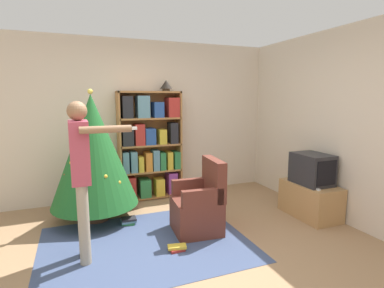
{
  "coord_description": "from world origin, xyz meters",
  "views": [
    {
      "loc": [
        -0.93,
        -2.72,
        1.68
      ],
      "look_at": [
        0.54,
        1.0,
        1.05
      ],
      "focal_mm": 28.0,
      "sensor_mm": 36.0,
      "label": 1
    }
  ],
  "objects": [
    {
      "name": "christmas_tree",
      "position": [
        -0.71,
        1.44,
        0.96
      ],
      "size": [
        1.16,
        1.16,
        1.79
      ],
      "color": "#4C3323",
      "rests_on": "ground_plane"
    },
    {
      "name": "armchair",
      "position": [
        0.48,
        0.57,
        0.32
      ],
      "size": [
        0.61,
        0.6,
        0.92
      ],
      "rotation": [
        0.0,
        0.0,
        -1.65
      ],
      "color": "brown",
      "rests_on": "ground_plane"
    },
    {
      "name": "area_rug",
      "position": [
        -0.23,
        0.48,
        0.0
      ],
      "size": [
        2.32,
        1.76,
        0.01
      ],
      "color": "#3D4C70",
      "rests_on": "ground_plane"
    },
    {
      "name": "book_pile_near_tree",
      "position": [
        -0.32,
        1.11,
        0.04
      ],
      "size": [
        0.2,
        0.18,
        0.08
      ],
      "color": "#2D7A42",
      "rests_on": "ground_plane"
    },
    {
      "name": "tv_stand",
      "position": [
        2.12,
        0.44,
        0.24
      ],
      "size": [
        0.47,
        0.81,
        0.47
      ],
      "color": "tan",
      "rests_on": "ground_plane"
    },
    {
      "name": "game_remote",
      "position": [
        1.98,
        0.2,
        0.49
      ],
      "size": [
        0.04,
        0.12,
        0.02
      ],
      "color": "white",
      "rests_on": "tv_stand"
    },
    {
      "name": "television",
      "position": [
        2.12,
        0.44,
        0.69
      ],
      "size": [
        0.4,
        0.53,
        0.43
      ],
      "color": "#28282D",
      "rests_on": "tv_stand"
    },
    {
      "name": "standing_person",
      "position": [
        -0.89,
        0.39,
        0.97
      ],
      "size": [
        0.63,
        0.47,
        1.64
      ],
      "rotation": [
        0.0,
        0.0,
        -1.55
      ],
      "color": "#9E937F",
      "rests_on": "ground_plane"
    },
    {
      "name": "wall_back",
      "position": [
        0.0,
        2.27,
        1.3
      ],
      "size": [
        8.0,
        0.1,
        2.6
      ],
      "color": "beige",
      "rests_on": "ground_plane"
    },
    {
      "name": "ground_plane",
      "position": [
        0.0,
        0.0,
        0.0
      ],
      "size": [
        14.0,
        14.0,
        0.0
      ],
      "primitive_type": "plane",
      "color": "#9E7A56"
    },
    {
      "name": "bookshelf",
      "position": [
        0.2,
        2.05,
        0.86
      ],
      "size": [
        1.03,
        0.3,
        1.77
      ],
      "color": "#A8703D",
      "rests_on": "ground_plane"
    },
    {
      "name": "table_lamp",
      "position": [
        0.5,
        2.05,
        1.88
      ],
      "size": [
        0.2,
        0.2,
        0.18
      ],
      "color": "#473828",
      "rests_on": "bookshelf"
    },
    {
      "name": "wall_right",
      "position": [
        2.43,
        0.0,
        1.3
      ],
      "size": [
        0.1,
        8.0,
        2.6
      ],
      "color": "beige",
      "rests_on": "ground_plane"
    },
    {
      "name": "book_pile_by_chair",
      "position": [
        0.05,
        0.2,
        0.03
      ],
      "size": [
        0.22,
        0.14,
        0.06
      ],
      "color": "#B22D28",
      "rests_on": "ground_plane"
    }
  ]
}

